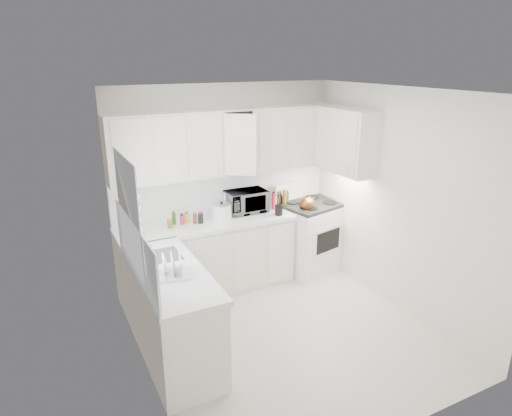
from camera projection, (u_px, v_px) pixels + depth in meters
floor at (284, 333)px, 4.95m from camera, size 3.20×3.20×0.00m
ceiling at (290, 91)px, 4.12m from camera, size 3.20×3.20×0.00m
wall_back at (225, 185)px, 5.89m from camera, size 3.00×0.00×3.00m
wall_front at (401, 294)px, 3.18m from camera, size 3.00×0.00×3.00m
wall_left at (139, 250)px, 3.90m from camera, size 0.00×3.20×3.20m
wall_right at (399, 202)px, 5.18m from camera, size 0.00×3.20×3.20m
window_blinds at (130, 211)px, 4.12m from camera, size 0.06×0.96×1.06m
lower_cabinets_back at (208, 258)px, 5.74m from camera, size 2.22×0.60×0.90m
lower_cabinets_left at (171, 315)px, 4.47m from camera, size 0.60×1.60×0.90m
countertop_back at (207, 224)px, 5.58m from camera, size 2.24×0.64×0.05m
countertop_left at (169, 272)px, 4.32m from camera, size 0.64×1.62×0.05m
backsplash_back at (226, 191)px, 5.91m from camera, size 2.98×0.02×0.55m
backsplash_left at (135, 250)px, 4.09m from camera, size 0.02×1.60×0.55m
upper_cabinets_back at (230, 173)px, 5.69m from camera, size 3.00×0.33×0.80m
upper_cabinets_right at (345, 172)px, 5.74m from camera, size 0.33×0.90×0.80m
sink at (159, 246)px, 4.57m from camera, size 0.42×0.38×0.30m
stove at (310, 227)px, 6.30m from camera, size 0.95×0.84×1.26m
tea_kettle at (307, 203)px, 5.95m from camera, size 0.30×0.27×0.24m
frying_pan at (316, 199)px, 6.40m from camera, size 0.45×0.54×0.04m
microwave at (246, 199)px, 5.88m from camera, size 0.53×0.30×0.36m
rice_cooker at (222, 211)px, 5.61m from camera, size 0.27×0.27×0.24m
paper_towel at (228, 202)px, 5.89m from camera, size 0.12×0.12×0.27m
utensil_crock at (279, 203)px, 5.76m from camera, size 0.13×0.13×0.33m
dish_rack at (167, 265)px, 4.16m from camera, size 0.45×0.38×0.22m
spice_left_0 at (167, 219)px, 5.47m from camera, size 0.06×0.06×0.13m
spice_left_1 at (176, 221)px, 5.42m from camera, size 0.06×0.06×0.13m
spice_left_2 at (179, 218)px, 5.53m from camera, size 0.06×0.06×0.13m
spice_left_3 at (187, 219)px, 5.49m from camera, size 0.06×0.06×0.13m
spice_left_4 at (191, 216)px, 5.59m from camera, size 0.06×0.06×0.13m
spice_left_5 at (199, 217)px, 5.55m from camera, size 0.06×0.06×0.13m
sauce_right_0 at (269, 200)px, 6.10m from camera, size 0.06×0.06×0.19m
sauce_right_1 at (274, 201)px, 6.07m from camera, size 0.06×0.06×0.19m
sauce_right_2 at (276, 199)px, 6.15m from camera, size 0.06×0.06×0.19m
sauce_right_3 at (281, 200)px, 6.12m from camera, size 0.06×0.06×0.19m
sauce_right_4 at (283, 198)px, 6.20m from camera, size 0.06×0.06×0.19m
sauce_right_5 at (288, 199)px, 6.17m from camera, size 0.06×0.06×0.19m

